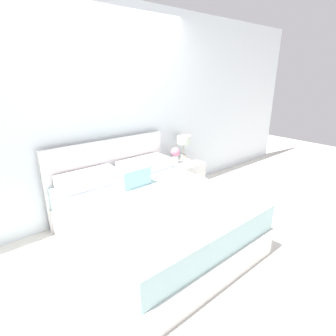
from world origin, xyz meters
The scene contains 7 objects.
ground_plane centered at (0.00, 0.00, 0.00)m, with size 12.00×12.00×0.00m, color silver.
wall_back centered at (0.00, 0.07, 1.30)m, with size 8.00×0.06×2.60m.
bed centered at (0.00, -0.88, 0.30)m, with size 1.65×1.90×0.99m.
nightstand centered at (1.14, -0.24, 0.25)m, with size 0.46×0.46×0.50m.
table_lamp centered at (1.21, -0.14, 0.78)m, with size 0.21×0.21×0.38m.
flower_vase centered at (1.02, -0.16, 0.64)m, with size 0.14×0.14×0.24m.
teacup centered at (1.15, -0.30, 0.53)m, with size 0.12×0.12×0.07m.
Camera 1 is at (-1.47, -2.96, 1.76)m, focal length 28.00 mm.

